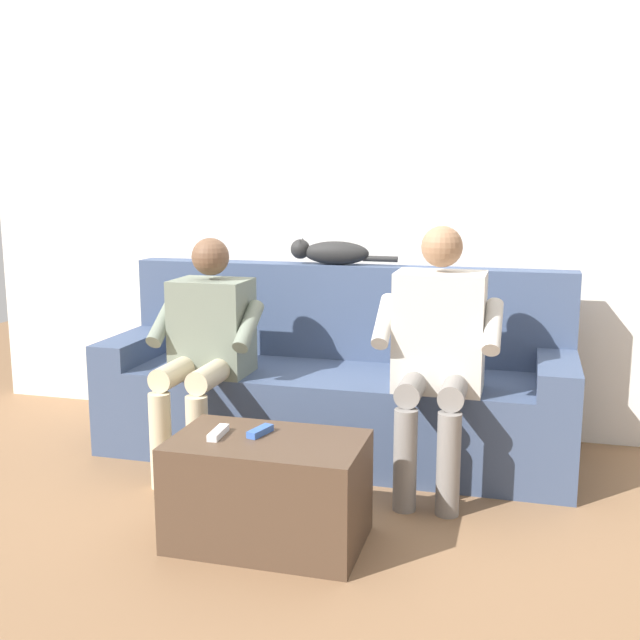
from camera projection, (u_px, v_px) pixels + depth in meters
ground_plane at (293, 507)px, 3.26m from camera, size 8.00×8.00×0.00m
back_wall at (358, 200)px, 4.18m from camera, size 4.57×0.06×2.53m
couch at (335, 391)px, 3.89m from camera, size 2.33×0.72×0.94m
coffee_table at (268, 491)px, 2.92m from camera, size 0.73×0.44×0.41m
person_left_seated at (438, 343)px, 3.36m from camera, size 0.55×0.53×1.18m
person_right_seated at (206, 340)px, 3.64m from camera, size 0.51×0.59×1.10m
cat_on_backrest at (331, 252)px, 4.01m from camera, size 0.57×0.12×0.13m
remote_blue at (260, 431)px, 2.93m from camera, size 0.07×0.13×0.03m
remote_white at (218, 433)px, 2.91m from camera, size 0.05×0.15×0.03m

